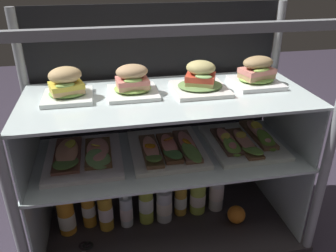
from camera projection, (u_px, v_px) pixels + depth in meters
ground_plane at (168, 233)px, 1.56m from camera, size 6.00×6.00×0.02m
case_base_deck at (168, 228)px, 1.54m from camera, size 1.13×0.51×0.04m
case_frame at (162, 116)px, 1.43m from camera, size 1.13×0.51×0.96m
riser_lower_tier at (168, 192)px, 1.45m from camera, size 1.05×0.44×0.36m
shelf_lower_glass at (168, 155)px, 1.37m from camera, size 1.07×0.46×0.01m
riser_upper_tier at (168, 127)px, 1.32m from camera, size 1.05×0.44×0.24m
shelf_upper_glass at (168, 97)px, 1.26m from camera, size 1.07×0.46×0.01m
plated_roll_sandwich_far_left at (66, 87)px, 1.20m from camera, size 0.17×0.17×0.12m
plated_roll_sandwich_center at (132, 83)px, 1.25m from camera, size 0.18×0.18×0.11m
plated_roll_sandwich_left_of_center at (200, 81)px, 1.28m from camera, size 0.20×0.20×0.12m
plated_roll_sandwich_near_left_corner at (257, 74)px, 1.34m from camera, size 0.19×0.19×0.12m
open_sandwich_tray_near_left_corner at (83, 156)px, 1.32m from camera, size 0.29×0.34×0.06m
open_sandwich_tray_far_left at (169, 149)px, 1.37m from camera, size 0.29×0.34×0.06m
open_sandwich_tray_far_right at (244, 141)px, 1.43m from camera, size 0.29×0.35×0.07m
juice_bottle_front_left_end at (66, 215)px, 1.45m from camera, size 0.07×0.07×0.23m
juice_bottle_back_left at (89, 208)px, 1.50m from camera, size 0.06×0.06×0.21m
juice_bottle_back_right at (106, 211)px, 1.48m from camera, size 0.06×0.06×0.23m
juice_bottle_front_second at (126, 211)px, 1.50m from camera, size 0.06×0.06×0.19m
juice_bottle_front_middle at (146, 202)px, 1.51m from camera, size 0.07×0.07×0.25m
juice_bottle_near_post at (164, 205)px, 1.53m from camera, size 0.07×0.07×0.20m
juice_bottle_front_fourth at (181, 199)px, 1.57m from camera, size 0.06×0.06×0.21m
juice_bottle_tucked_behind at (198, 197)px, 1.58m from camera, size 0.07×0.07×0.21m
juice_bottle_front_right_end at (217, 191)px, 1.59m from camera, size 0.07×0.07×0.23m
orange_fruit_beside_bottles at (236, 215)px, 1.53m from camera, size 0.08×0.08×0.08m
kitchen_scissors at (85, 249)px, 1.40m from camera, size 0.10×0.16×0.01m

